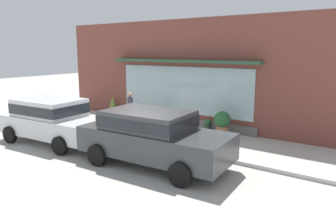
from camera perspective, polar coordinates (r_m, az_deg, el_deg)
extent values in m
plane|color=#B2AFA8|center=(11.95, -5.30, -6.35)|extent=(60.00, 60.00, 0.00)
cube|color=#B2B2AD|center=(11.79, -5.94, -6.28)|extent=(14.00, 0.24, 0.12)
cube|color=brown|center=(14.10, 3.01, 5.83)|extent=(14.00, 0.36, 4.67)
cube|color=#9EB7BC|center=(14.00, 2.53, 2.76)|extent=(6.63, 0.03, 2.06)
cube|color=#2D5138|center=(13.77, 2.25, 7.98)|extent=(7.23, 0.56, 0.12)
cube|color=#605E59|center=(14.23, 2.46, -2.91)|extent=(7.03, 0.20, 0.36)
cylinder|color=red|center=(13.01, -7.06, -4.89)|extent=(0.32, 0.32, 0.06)
cylinder|color=red|center=(12.91, -7.10, -3.25)|extent=(0.22, 0.22, 0.71)
sphere|color=red|center=(12.83, -7.14, -1.42)|extent=(0.25, 0.25, 0.25)
cylinder|color=red|center=(13.00, -7.59, -3.01)|extent=(0.10, 0.09, 0.09)
cylinder|color=red|center=(12.81, -6.61, -3.18)|extent=(0.10, 0.09, 0.09)
cylinder|color=red|center=(12.80, -7.55, -3.21)|extent=(0.09, 0.10, 0.09)
cylinder|color=#9E9384|center=(13.77, -6.87, -2.53)|extent=(0.12, 0.12, 0.77)
cylinder|color=#9E9384|center=(13.61, -6.76, -2.68)|extent=(0.12, 0.12, 0.77)
cube|color=#333847|center=(13.56, -6.87, 0.18)|extent=(0.37, 0.35, 0.58)
sphere|color=#A37556|center=(13.50, -6.90, 1.84)|extent=(0.21, 0.21, 0.21)
cylinder|color=#333847|center=(13.76, -7.01, 0.37)|extent=(0.08, 0.08, 0.55)
cylinder|color=#333847|center=(13.36, -6.73, 0.09)|extent=(0.08, 0.08, 0.55)
cube|color=#472D1E|center=(13.89, -6.96, -0.59)|extent=(0.25, 0.23, 0.28)
cube|color=silver|center=(12.25, -19.85, -3.40)|extent=(4.38, 2.13, 0.67)
cube|color=silver|center=(12.29, -20.66, -0.46)|extent=(2.46, 1.84, 0.65)
cube|color=#1E2328|center=(12.29, -20.66, -0.46)|extent=(2.51, 1.86, 0.36)
cylinder|color=black|center=(12.00, -12.31, -4.94)|extent=(0.62, 0.23, 0.61)
cylinder|color=black|center=(10.78, -18.99, -6.97)|extent=(0.62, 0.23, 0.61)
cylinder|color=black|center=(13.89, -20.36, -3.32)|extent=(0.62, 0.23, 0.61)
cylinder|color=black|center=(12.85, -26.72, -4.81)|extent=(0.62, 0.23, 0.61)
cube|color=#383A3D|center=(9.23, -2.47, -6.72)|extent=(4.59, 2.07, 0.75)
cube|color=#383A3D|center=(9.20, -3.66, -2.78)|extent=(2.56, 1.81, 0.58)
cube|color=#1E2328|center=(9.20, -3.66, -2.78)|extent=(2.61, 1.83, 0.32)
cylinder|color=black|center=(9.48, 7.84, -8.74)|extent=(0.65, 0.22, 0.64)
cylinder|color=black|center=(7.92, 2.25, -12.49)|extent=(0.65, 0.22, 0.64)
cylinder|color=black|center=(10.84, -5.82, -6.29)|extent=(0.65, 0.22, 0.64)
cylinder|color=black|center=(9.51, -12.71, -8.83)|extent=(0.65, 0.22, 0.64)
cylinder|color=#B7B2A3|center=(14.23, -1.94, -3.14)|extent=(0.34, 0.34, 0.25)
sphere|color=#4C934C|center=(14.15, -1.94, -1.83)|extent=(0.49, 0.49, 0.49)
cylinder|color=#9E6042|center=(12.62, 9.73, -4.65)|extent=(0.44, 0.44, 0.39)
sphere|color=#23562D|center=(12.52, 9.79, -2.57)|extent=(0.65, 0.65, 0.65)
cylinder|color=#33473D|center=(16.51, -9.89, -1.30)|extent=(0.49, 0.49, 0.34)
cone|color=olive|center=(16.42, -9.94, 0.44)|extent=(0.44, 0.44, 0.68)
cylinder|color=#4C4C51|center=(15.28, -6.07, -2.13)|extent=(0.25, 0.25, 0.32)
sphere|color=#4C934C|center=(15.23, -6.09, -1.21)|extent=(0.26, 0.26, 0.26)
sphere|color=#E5C64C|center=(15.30, -6.11, -0.89)|extent=(0.06, 0.06, 0.06)
sphere|color=orange|center=(15.27, -6.08, -0.95)|extent=(0.08, 0.08, 0.08)
cylinder|color=#33473D|center=(13.35, 7.18, -4.08)|extent=(0.24, 0.24, 0.25)
sphere|color=#23562D|center=(13.30, 7.20, -3.15)|extent=(0.28, 0.28, 0.28)
sphere|color=#B266B7|center=(13.21, 7.15, -2.93)|extent=(0.08, 0.08, 0.08)
sphere|color=#DB4C7A|center=(13.26, 6.94, -3.03)|extent=(0.07, 0.07, 0.07)
sphere|color=#DB4C7A|center=(13.20, 7.25, -3.03)|extent=(0.06, 0.06, 0.06)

